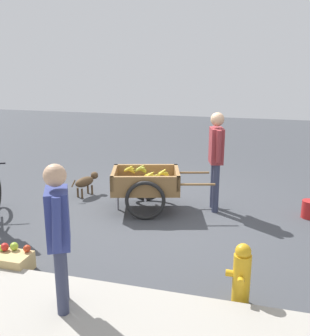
% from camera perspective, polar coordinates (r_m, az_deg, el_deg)
% --- Properties ---
extents(ground_plane, '(24.00, 24.00, 0.00)m').
position_cam_1_polar(ground_plane, '(6.51, 0.92, -6.52)').
color(ground_plane, '#3D3F44').
extents(fruit_cart, '(1.79, 1.19, 0.73)m').
position_cam_1_polar(fruit_cart, '(6.49, -1.30, -2.48)').
color(fruit_cart, olive).
rests_on(fruit_cart, ground).
extents(vendor_person, '(0.29, 0.55, 1.64)m').
position_cam_1_polar(vendor_person, '(6.43, 8.90, 2.22)').
color(vendor_person, '#333851').
rests_on(vendor_person, ground).
extents(dog, '(0.31, 0.65, 0.40)m').
position_cam_1_polar(dog, '(7.36, -10.03, -1.93)').
color(dog, '#4C3823').
rests_on(dog, ground).
extents(fire_hydrant, '(0.25, 0.25, 0.67)m').
position_cam_1_polar(fire_hydrant, '(4.17, 12.50, -14.94)').
color(fire_hydrant, gold).
rests_on(fire_hydrant, ground).
extents(plastic_bucket, '(0.24, 0.24, 0.29)m').
position_cam_1_polar(plastic_bucket, '(6.72, 21.56, -5.61)').
color(plastic_bucket, '#B21E1E').
rests_on(plastic_bucket, ground).
extents(apple_crate, '(0.44, 0.32, 0.32)m').
position_cam_1_polar(apple_crate, '(5.05, -20.15, -12.69)').
color(apple_crate, tan).
rests_on(apple_crate, ground).
extents(bystander_person, '(0.33, 0.51, 1.54)m').
position_cam_1_polar(bystander_person, '(3.73, -13.89, -8.78)').
color(bystander_person, '#333851').
rests_on(bystander_person, ground).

